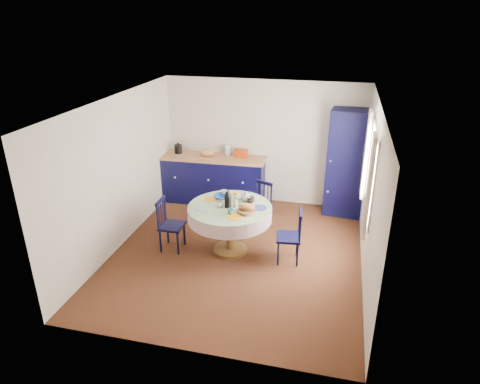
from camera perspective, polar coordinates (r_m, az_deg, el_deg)
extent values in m
plane|color=black|center=(7.15, -0.42, -8.22)|extent=(4.50, 4.50, 0.00)
plane|color=white|center=(6.22, -0.49, 11.80)|extent=(4.50, 4.50, 0.00)
cube|color=white|center=(8.66, 3.16, 6.60)|extent=(4.00, 0.02, 2.50)
cube|color=white|center=(7.30, -15.89, 2.44)|extent=(0.02, 4.50, 2.50)
cube|color=white|center=(6.44, 17.10, -0.55)|extent=(0.02, 4.50, 2.50)
plane|color=white|center=(6.62, 17.22, 2.46)|extent=(0.00, 1.20, 1.20)
cube|color=#F3EECD|center=(5.95, 16.82, 0.64)|extent=(0.05, 0.34, 1.45)
cube|color=#F3EECD|center=(7.26, 16.44, 4.80)|extent=(0.05, 0.34, 1.45)
cube|color=black|center=(8.88, -3.65, 1.66)|extent=(2.14, 0.70, 0.93)
cube|color=#A2694A|center=(8.71, -3.73, 4.64)|extent=(2.20, 0.74, 0.04)
cube|color=#972D09|center=(8.63, 0.16, 5.20)|extent=(0.26, 0.15, 0.16)
cube|color=#A2694A|center=(8.68, -4.42, 4.76)|extent=(0.35, 0.25, 0.02)
ellipsoid|color=#C47A4C|center=(8.65, -4.44, 5.24)|extent=(0.31, 0.20, 0.13)
cylinder|color=silver|center=(8.74, -1.66, 5.65)|extent=(0.12, 0.12, 0.22)
cube|color=black|center=(8.36, 14.08, 3.72)|extent=(0.77, 0.58, 2.06)
cylinder|color=white|center=(8.08, 12.14, 3.99)|extent=(0.04, 0.02, 0.04)
cylinder|color=white|center=(8.30, 11.78, -0.04)|extent=(0.04, 0.02, 0.04)
cylinder|color=#513617|center=(7.22, -1.31, -7.66)|extent=(0.56, 0.56, 0.05)
cylinder|color=#513617|center=(7.03, -1.34, -5.01)|extent=(0.12, 0.12, 0.75)
cylinder|color=#513617|center=(6.86, -1.37, -2.15)|extent=(1.29, 1.29, 0.03)
cylinder|color=white|center=(6.90, -1.36, -2.86)|extent=(1.35, 1.35, 0.22)
cylinder|color=beige|center=(6.85, -1.37, -1.99)|extent=(1.35, 1.35, 0.01)
cylinder|color=#86BABA|center=(6.79, -5.00, -2.18)|extent=(0.22, 0.22, 0.01)
cylinder|color=orange|center=(6.50, -0.80, -3.35)|extent=(0.22, 0.22, 0.01)
cylinder|color=navy|center=(6.80, 2.68, -2.09)|extent=(0.22, 0.22, 0.01)
cylinder|color=#A4C475|center=(7.16, 0.22, -0.68)|extent=(0.22, 0.22, 0.01)
cylinder|color=orange|center=(7.09, -3.95, -0.99)|extent=(0.22, 0.22, 0.01)
cylinder|color=#8F5A39|center=(6.62, 0.86, -2.61)|extent=(0.28, 0.28, 0.05)
ellipsoid|color=#C47A4C|center=(6.59, 0.86, -1.99)|extent=(0.26, 0.16, 0.11)
cube|color=silver|center=(7.01, -2.23, -1.14)|extent=(0.10, 0.07, 0.04)
cylinder|color=black|center=(7.11, -8.29, -6.79)|extent=(0.03, 0.03, 0.41)
cylinder|color=black|center=(7.37, -7.42, -5.57)|extent=(0.03, 0.03, 0.41)
cylinder|color=black|center=(7.22, -10.55, -6.48)|extent=(0.03, 0.03, 0.41)
cylinder|color=black|center=(7.47, -9.62, -5.30)|extent=(0.03, 0.03, 0.41)
cube|color=black|center=(7.18, -9.08, -4.48)|extent=(0.38, 0.40, 0.04)
cylinder|color=black|center=(7.01, -10.96, -3.27)|extent=(0.03, 0.03, 0.45)
cylinder|color=black|center=(7.28, -9.99, -2.17)|extent=(0.03, 0.03, 0.45)
cube|color=black|center=(7.06, -10.59, -1.19)|extent=(0.04, 0.36, 0.06)
cylinder|color=black|center=(7.08, -10.72, -3.14)|extent=(0.02, 0.02, 0.38)
cylinder|color=black|center=(7.15, -10.46, -2.85)|extent=(0.02, 0.02, 0.38)
cylinder|color=black|center=(7.22, -10.20, -2.56)|extent=(0.02, 0.02, 0.38)
cylinder|color=black|center=(7.84, 0.93, -3.54)|extent=(0.03, 0.03, 0.39)
cylinder|color=black|center=(7.68, 2.84, -4.17)|extent=(0.03, 0.03, 0.39)
cylinder|color=black|center=(8.06, 2.15, -2.78)|extent=(0.03, 0.03, 0.39)
cylinder|color=black|center=(7.90, 4.03, -3.37)|extent=(0.03, 0.03, 0.39)
cube|color=black|center=(7.77, 2.51, -2.03)|extent=(0.50, 0.49, 0.04)
cylinder|color=black|center=(7.89, 2.27, 0.13)|extent=(0.03, 0.03, 0.44)
cylinder|color=black|center=(7.73, 4.19, -0.41)|extent=(0.03, 0.03, 0.44)
cube|color=black|center=(7.73, 3.26, 1.24)|extent=(0.34, 0.17, 0.06)
cylinder|color=black|center=(7.86, 2.72, -0.12)|extent=(0.02, 0.02, 0.37)
cylinder|color=black|center=(7.81, 3.22, -0.26)|extent=(0.02, 0.02, 0.37)
cylinder|color=black|center=(7.77, 3.73, -0.41)|extent=(0.02, 0.02, 0.37)
cylinder|color=black|center=(7.06, 5.16, -6.88)|extent=(0.03, 0.03, 0.40)
cylinder|color=black|center=(6.79, 5.10, -8.24)|extent=(0.03, 0.03, 0.40)
cylinder|color=black|center=(7.07, 7.61, -6.98)|extent=(0.03, 0.03, 0.40)
cylinder|color=black|center=(6.79, 7.66, -8.34)|extent=(0.03, 0.03, 0.40)
cube|color=black|center=(6.81, 6.47, -6.00)|extent=(0.42, 0.44, 0.04)
cylinder|color=black|center=(6.85, 7.97, -3.76)|extent=(0.03, 0.03, 0.45)
cylinder|color=black|center=(6.57, 8.03, -5.03)|extent=(0.03, 0.03, 0.45)
cube|color=black|center=(6.62, 8.10, -2.80)|extent=(0.08, 0.36, 0.06)
cylinder|color=black|center=(6.79, 7.97, -4.19)|extent=(0.02, 0.02, 0.38)
cylinder|color=black|center=(6.72, 7.99, -4.53)|extent=(0.02, 0.02, 0.38)
cylinder|color=black|center=(6.65, 8.00, -4.87)|extent=(0.02, 0.02, 0.38)
imported|color=silver|center=(6.82, -2.78, -1.61)|extent=(0.13, 0.13, 0.10)
imported|color=#306F7A|center=(6.56, -1.31, -2.67)|extent=(0.10, 0.10, 0.09)
imported|color=black|center=(6.96, 1.46, -1.05)|extent=(0.13, 0.13, 0.10)
imported|color=silver|center=(7.22, -2.16, -0.12)|extent=(0.10, 0.10, 0.10)
imported|color=navy|center=(7.10, -2.36, -0.69)|extent=(0.27, 0.27, 0.07)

